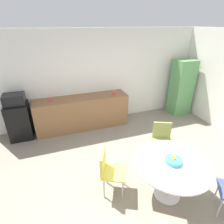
{
  "coord_description": "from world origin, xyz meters",
  "views": [
    {
      "loc": [
        -1.34,
        -1.93,
        2.72
      ],
      "look_at": [
        -0.16,
        1.45,
        0.95
      ],
      "focal_mm": 29.22,
      "sensor_mm": 36.0,
      "label": 1
    }
  ],
  "objects_px": {
    "microwave": "(14,99)",
    "mug_green": "(114,93)",
    "mini_fridge": "(20,121)",
    "chair_olive": "(162,137)",
    "round_table": "(172,168)",
    "locker_cabinet": "(181,88)",
    "chair_yellow": "(108,168)",
    "fruit_bowl": "(174,160)",
    "mug_white": "(50,99)"
  },
  "relations": [
    {
      "from": "round_table",
      "to": "chair_yellow",
      "type": "bearing_deg",
      "value": 154.63
    },
    {
      "from": "microwave",
      "to": "mug_green",
      "type": "xyz_separation_m",
      "value": [
        2.51,
        -0.09,
        -0.11
      ]
    },
    {
      "from": "mini_fridge",
      "to": "microwave",
      "type": "xyz_separation_m",
      "value": [
        0.0,
        0.0,
        0.6
      ]
    },
    {
      "from": "microwave",
      "to": "mug_white",
      "type": "distance_m",
      "value": 0.83
    },
    {
      "from": "microwave",
      "to": "mug_white",
      "type": "bearing_deg",
      "value": 2.04
    },
    {
      "from": "mini_fridge",
      "to": "mug_green",
      "type": "distance_m",
      "value": 2.56
    },
    {
      "from": "mug_green",
      "to": "fruit_bowl",
      "type": "bearing_deg",
      "value": -89.58
    },
    {
      "from": "microwave",
      "to": "round_table",
      "type": "xyz_separation_m",
      "value": [
        2.52,
        -2.8,
        -0.45
      ]
    },
    {
      "from": "microwave",
      "to": "mug_green",
      "type": "height_order",
      "value": "microwave"
    },
    {
      "from": "microwave",
      "to": "chair_olive",
      "type": "bearing_deg",
      "value": -32.36
    },
    {
      "from": "chair_yellow",
      "to": "mini_fridge",
      "type": "bearing_deg",
      "value": 124.06
    },
    {
      "from": "locker_cabinet",
      "to": "mug_green",
      "type": "xyz_separation_m",
      "value": [
        -2.26,
        0.01,
        0.09
      ]
    },
    {
      "from": "round_table",
      "to": "fruit_bowl",
      "type": "distance_m",
      "value": 0.16
    },
    {
      "from": "locker_cabinet",
      "to": "mug_white",
      "type": "xyz_separation_m",
      "value": [
        -3.95,
        0.13,
        0.09
      ]
    },
    {
      "from": "locker_cabinet",
      "to": "chair_yellow",
      "type": "distance_m",
      "value": 3.91
    },
    {
      "from": "mug_white",
      "to": "mug_green",
      "type": "distance_m",
      "value": 1.7
    },
    {
      "from": "microwave",
      "to": "round_table",
      "type": "relative_size",
      "value": 0.4
    },
    {
      "from": "microwave",
      "to": "chair_olive",
      "type": "relative_size",
      "value": 0.58
    },
    {
      "from": "microwave",
      "to": "chair_olive",
      "type": "distance_m",
      "value": 3.54
    },
    {
      "from": "mug_white",
      "to": "mug_green",
      "type": "relative_size",
      "value": 1.0
    },
    {
      "from": "chair_yellow",
      "to": "mug_white",
      "type": "distance_m",
      "value": 2.55
    },
    {
      "from": "locker_cabinet",
      "to": "fruit_bowl",
      "type": "bearing_deg",
      "value": -129.74
    },
    {
      "from": "mini_fridge",
      "to": "chair_olive",
      "type": "distance_m",
      "value": 3.5
    },
    {
      "from": "microwave",
      "to": "mini_fridge",
      "type": "bearing_deg",
      "value": 0.0
    },
    {
      "from": "chair_yellow",
      "to": "mug_white",
      "type": "xyz_separation_m",
      "value": [
        -0.78,
        2.39,
        0.43
      ]
    },
    {
      "from": "locker_cabinet",
      "to": "chair_olive",
      "type": "relative_size",
      "value": 2.07
    },
    {
      "from": "round_table",
      "to": "mug_green",
      "type": "height_order",
      "value": "mug_green"
    },
    {
      "from": "fruit_bowl",
      "to": "mug_white",
      "type": "xyz_separation_m",
      "value": [
        -1.71,
        2.82,
        0.18
      ]
    },
    {
      "from": "mini_fridge",
      "to": "locker_cabinet",
      "type": "xyz_separation_m",
      "value": [
        4.77,
        -0.1,
        0.39
      ]
    },
    {
      "from": "mini_fridge",
      "to": "fruit_bowl",
      "type": "xyz_separation_m",
      "value": [
        2.53,
        -2.79,
        0.3
      ]
    },
    {
      "from": "locker_cabinet",
      "to": "round_table",
      "type": "distance_m",
      "value": 3.52
    },
    {
      "from": "chair_olive",
      "to": "fruit_bowl",
      "type": "height_order",
      "value": "fruit_bowl"
    },
    {
      "from": "mug_white",
      "to": "microwave",
      "type": "bearing_deg",
      "value": -177.96
    },
    {
      "from": "round_table",
      "to": "mug_white",
      "type": "height_order",
      "value": "mug_white"
    },
    {
      "from": "mini_fridge",
      "to": "round_table",
      "type": "xyz_separation_m",
      "value": [
        2.52,
        -2.8,
        0.15
      ]
    },
    {
      "from": "chair_olive",
      "to": "locker_cabinet",
      "type": "bearing_deg",
      "value": 44.28
    },
    {
      "from": "mini_fridge",
      "to": "chair_olive",
      "type": "relative_size",
      "value": 1.12
    },
    {
      "from": "mini_fridge",
      "to": "locker_cabinet",
      "type": "bearing_deg",
      "value": -1.2
    },
    {
      "from": "round_table",
      "to": "mug_green",
      "type": "xyz_separation_m",
      "value": [
        -0.01,
        2.71,
        0.33
      ]
    },
    {
      "from": "round_table",
      "to": "chair_yellow",
      "type": "xyz_separation_m",
      "value": [
        -0.92,
        0.44,
        -0.09
      ]
    },
    {
      "from": "chair_yellow",
      "to": "round_table",
      "type": "bearing_deg",
      "value": -25.37
    },
    {
      "from": "microwave",
      "to": "round_table",
      "type": "height_order",
      "value": "microwave"
    },
    {
      "from": "mug_white",
      "to": "chair_yellow",
      "type": "bearing_deg",
      "value": -71.98
    },
    {
      "from": "fruit_bowl",
      "to": "mug_green",
      "type": "bearing_deg",
      "value": 90.42
    },
    {
      "from": "locker_cabinet",
      "to": "round_table",
      "type": "xyz_separation_m",
      "value": [
        -2.25,
        -2.7,
        -0.25
      ]
    },
    {
      "from": "mug_green",
      "to": "microwave",
      "type": "bearing_deg",
      "value": 177.97
    },
    {
      "from": "microwave",
      "to": "round_table",
      "type": "bearing_deg",
      "value": -47.99
    },
    {
      "from": "locker_cabinet",
      "to": "fruit_bowl",
      "type": "height_order",
      "value": "locker_cabinet"
    },
    {
      "from": "mug_white",
      "to": "round_table",
      "type": "bearing_deg",
      "value": -58.96
    },
    {
      "from": "locker_cabinet",
      "to": "mug_green",
      "type": "relative_size",
      "value": 13.34
    }
  ]
}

